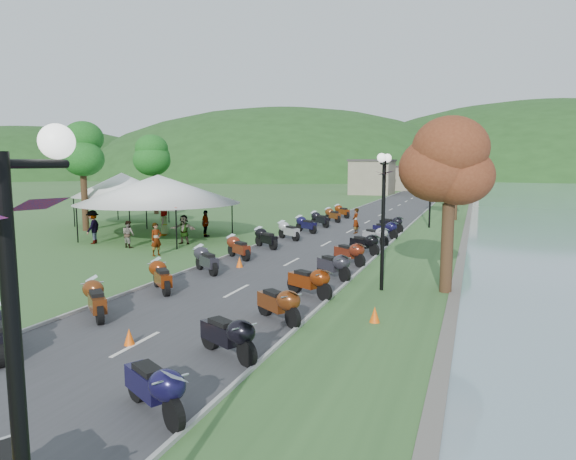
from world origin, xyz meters
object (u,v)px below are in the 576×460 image
(vendor_tent_main, at_px, (159,206))
(pedestrian_b, at_px, (129,248))
(streetlamp_near, at_px, (19,425))
(pedestrian_a, at_px, (157,256))
(pedestrian_c, at_px, (94,244))

(vendor_tent_main, xyz_separation_m, pedestrian_b, (0.59, -3.90, -2.00))
(vendor_tent_main, bearing_deg, pedestrian_b, -81.33)
(streetlamp_near, bearing_deg, pedestrian_b, 125.54)
(pedestrian_b, bearing_deg, vendor_tent_main, -64.75)
(pedestrian_a, bearing_deg, vendor_tent_main, 53.79)
(pedestrian_c, bearing_deg, pedestrian_a, 54.50)
(vendor_tent_main, xyz_separation_m, pedestrian_a, (3.58, -5.56, -2.00))
(vendor_tent_main, distance_m, pedestrian_b, 4.42)
(streetlamp_near, distance_m, pedestrian_a, 22.39)
(vendor_tent_main, distance_m, pedestrian_a, 6.90)
(streetlamp_near, xyz_separation_m, pedestrian_a, (-11.71, 18.91, -2.50))
(streetlamp_near, height_order, pedestrian_a, streetlamp_near)
(pedestrian_a, height_order, pedestrian_b, pedestrian_a)
(pedestrian_b, bearing_deg, pedestrian_c, 7.33)
(vendor_tent_main, distance_m, pedestrian_c, 4.58)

